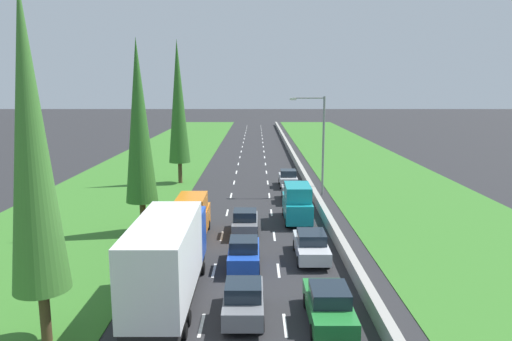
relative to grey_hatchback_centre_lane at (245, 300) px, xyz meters
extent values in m
plane|color=#28282B|center=(0.00, 44.36, -0.84)|extent=(300.00, 300.00, 0.00)
cube|color=#387528|center=(-12.65, 44.36, -0.82)|extent=(14.00, 140.00, 0.04)
cube|color=#387528|center=(14.35, 44.36, -0.82)|extent=(14.00, 140.00, 0.04)
cube|color=#9E9B93|center=(5.70, 44.36, -0.41)|extent=(0.44, 120.00, 0.85)
cube|color=white|center=(-1.75, -0.64, -0.83)|extent=(0.14, 2.00, 0.01)
cube|color=white|center=(-1.75, 5.36, -0.83)|extent=(0.14, 2.00, 0.01)
cube|color=white|center=(-1.75, 11.36, -0.83)|extent=(0.14, 2.00, 0.01)
cube|color=white|center=(-1.75, 17.36, -0.83)|extent=(0.14, 2.00, 0.01)
cube|color=white|center=(-1.75, 23.36, -0.83)|extent=(0.14, 2.00, 0.01)
cube|color=white|center=(-1.75, 29.36, -0.83)|extent=(0.14, 2.00, 0.01)
cube|color=white|center=(-1.75, 35.36, -0.83)|extent=(0.14, 2.00, 0.01)
cube|color=white|center=(-1.75, 41.36, -0.83)|extent=(0.14, 2.00, 0.01)
cube|color=white|center=(-1.75, 47.36, -0.83)|extent=(0.14, 2.00, 0.01)
cube|color=white|center=(-1.75, 53.36, -0.83)|extent=(0.14, 2.00, 0.01)
cube|color=white|center=(-1.75, 59.36, -0.83)|extent=(0.14, 2.00, 0.01)
cube|color=white|center=(-1.75, 65.36, -0.83)|extent=(0.14, 2.00, 0.01)
cube|color=white|center=(-1.75, 71.36, -0.83)|extent=(0.14, 2.00, 0.01)
cube|color=white|center=(-1.75, 77.36, -0.83)|extent=(0.14, 2.00, 0.01)
cube|color=white|center=(-1.75, 83.36, -0.83)|extent=(0.14, 2.00, 0.01)
cube|color=white|center=(-1.75, 89.36, -0.83)|extent=(0.14, 2.00, 0.01)
cube|color=white|center=(-1.75, 95.36, -0.83)|extent=(0.14, 2.00, 0.01)
cube|color=white|center=(-1.75, 101.36, -0.83)|extent=(0.14, 2.00, 0.01)
cube|color=white|center=(1.75, -0.64, -0.83)|extent=(0.14, 2.00, 0.01)
cube|color=white|center=(1.75, 5.36, -0.83)|extent=(0.14, 2.00, 0.01)
cube|color=white|center=(1.75, 11.36, -0.83)|extent=(0.14, 2.00, 0.01)
cube|color=white|center=(1.75, 17.36, -0.83)|extent=(0.14, 2.00, 0.01)
cube|color=white|center=(1.75, 23.36, -0.83)|extent=(0.14, 2.00, 0.01)
cube|color=white|center=(1.75, 29.36, -0.83)|extent=(0.14, 2.00, 0.01)
cube|color=white|center=(1.75, 35.36, -0.83)|extent=(0.14, 2.00, 0.01)
cube|color=white|center=(1.75, 41.36, -0.83)|extent=(0.14, 2.00, 0.01)
cube|color=white|center=(1.75, 47.36, -0.83)|extent=(0.14, 2.00, 0.01)
cube|color=white|center=(1.75, 53.36, -0.83)|extent=(0.14, 2.00, 0.01)
cube|color=white|center=(1.75, 59.36, -0.83)|extent=(0.14, 2.00, 0.01)
cube|color=white|center=(1.75, 65.36, -0.83)|extent=(0.14, 2.00, 0.01)
cube|color=white|center=(1.75, 71.36, -0.83)|extent=(0.14, 2.00, 0.01)
cube|color=white|center=(1.75, 77.36, -0.83)|extent=(0.14, 2.00, 0.01)
cube|color=white|center=(1.75, 83.36, -0.83)|extent=(0.14, 2.00, 0.01)
cube|color=white|center=(1.75, 89.36, -0.83)|extent=(0.14, 2.00, 0.01)
cube|color=white|center=(1.75, 95.36, -0.83)|extent=(0.14, 2.00, 0.01)
cube|color=white|center=(1.75, 101.36, -0.83)|extent=(0.14, 2.00, 0.01)
cube|color=slate|center=(0.00, 0.07, -0.14)|extent=(1.68, 3.90, 0.76)
cube|color=#19232D|center=(0.00, -0.23, 0.56)|extent=(1.52, 1.60, 0.64)
cylinder|color=black|center=(-0.76, 1.28, -0.52)|extent=(0.22, 0.64, 0.64)
cylinder|color=black|center=(0.76, 1.28, -0.52)|extent=(0.22, 0.64, 0.64)
cylinder|color=black|center=(-0.76, -1.14, -0.52)|extent=(0.22, 0.64, 0.64)
cylinder|color=black|center=(0.76, -1.14, -0.52)|extent=(0.22, 0.64, 0.64)
cube|color=#1E47B7|center=(-0.13, 5.91, -0.14)|extent=(1.68, 3.90, 0.76)
cube|color=#19232D|center=(-0.13, 5.61, 0.56)|extent=(1.52, 1.60, 0.64)
cylinder|color=black|center=(-0.89, 7.12, -0.52)|extent=(0.22, 0.64, 0.64)
cylinder|color=black|center=(0.63, 7.12, -0.52)|extent=(0.22, 0.64, 0.64)
cylinder|color=black|center=(-0.89, 4.70, -0.52)|extent=(0.22, 0.64, 0.64)
cylinder|color=black|center=(0.63, 4.70, -0.52)|extent=(0.22, 0.64, 0.64)
cube|color=black|center=(-3.44, 1.57, -0.24)|extent=(2.20, 9.40, 0.56)
cube|color=#1E47B7|center=(-3.44, 5.17, 1.29)|extent=(2.40, 2.20, 2.50)
cube|color=silver|center=(-3.44, 0.47, 1.69)|extent=(2.44, 7.20, 3.30)
cylinder|color=black|center=(-4.56, 4.87, -0.52)|extent=(0.22, 0.64, 0.64)
cylinder|color=black|center=(-2.32, 4.87, -0.52)|extent=(0.22, 0.64, 0.64)
cylinder|color=black|center=(-4.56, -0.61, -0.52)|extent=(0.22, 0.64, 0.64)
cylinder|color=black|center=(-2.32, -0.61, -0.52)|extent=(0.22, 0.64, 0.64)
cylinder|color=black|center=(-4.56, -1.69, -0.52)|extent=(0.22, 0.64, 0.64)
cylinder|color=black|center=(-2.32, -1.69, -0.52)|extent=(0.22, 0.64, 0.64)
cube|color=#237A33|center=(3.59, -0.37, -0.16)|extent=(1.76, 4.50, 0.72)
cube|color=#19232D|center=(3.59, -0.52, 0.50)|extent=(1.56, 1.90, 0.60)
cylinder|color=black|center=(2.79, 1.02, -0.52)|extent=(0.22, 0.64, 0.64)
cylinder|color=black|center=(4.39, 1.02, -0.52)|extent=(0.22, 0.64, 0.64)
cylinder|color=black|center=(2.79, -1.77, -0.52)|extent=(0.22, 0.64, 0.64)
cylinder|color=black|center=(4.39, -1.77, -0.52)|extent=(0.22, 0.64, 0.64)
cube|color=silver|center=(3.71, 7.23, -0.16)|extent=(1.76, 4.50, 0.72)
cube|color=#19232D|center=(3.71, 7.08, 0.50)|extent=(1.56, 1.90, 0.60)
cylinder|color=black|center=(2.91, 8.63, -0.52)|extent=(0.22, 0.64, 0.64)
cylinder|color=black|center=(4.51, 8.63, -0.52)|extent=(0.22, 0.64, 0.64)
cylinder|color=black|center=(2.91, 5.84, -0.52)|extent=(0.22, 0.64, 0.64)
cylinder|color=black|center=(4.51, 5.84, -0.52)|extent=(0.22, 0.64, 0.64)
cube|color=teal|center=(3.56, 14.95, 0.18)|extent=(1.90, 4.90, 1.40)
cube|color=teal|center=(3.56, 14.65, 1.43)|extent=(1.80, 3.10, 1.10)
cylinder|color=black|center=(2.69, 16.47, -0.52)|extent=(0.22, 0.64, 0.64)
cylinder|color=black|center=(4.43, 16.47, -0.52)|extent=(0.22, 0.64, 0.64)
cylinder|color=black|center=(2.69, 13.43, -0.52)|extent=(0.22, 0.64, 0.64)
cylinder|color=black|center=(4.43, 13.43, -0.52)|extent=(0.22, 0.64, 0.64)
cube|color=silver|center=(3.70, 21.34, -0.14)|extent=(1.68, 3.90, 0.76)
cube|color=#19232D|center=(3.70, 21.04, 0.56)|extent=(1.52, 1.60, 0.64)
cylinder|color=black|center=(2.94, 22.55, -0.52)|extent=(0.22, 0.64, 0.64)
cylinder|color=black|center=(4.46, 22.55, -0.52)|extent=(0.22, 0.64, 0.64)
cylinder|color=black|center=(2.94, 20.13, -0.52)|extent=(0.22, 0.64, 0.64)
cylinder|color=black|center=(4.46, 20.13, -0.52)|extent=(0.22, 0.64, 0.64)
cube|color=silver|center=(3.72, 27.52, -0.14)|extent=(1.68, 3.90, 0.76)
cube|color=#19232D|center=(3.72, 27.22, 0.56)|extent=(1.52, 1.60, 0.64)
cylinder|color=black|center=(2.96, 28.73, -0.52)|extent=(0.22, 0.64, 0.64)
cylinder|color=black|center=(4.48, 28.73, -0.52)|extent=(0.22, 0.64, 0.64)
cylinder|color=black|center=(2.96, 26.31, -0.52)|extent=(0.22, 0.64, 0.64)
cylinder|color=black|center=(4.48, 26.31, -0.52)|extent=(0.22, 0.64, 0.64)
cube|color=orange|center=(-3.68, 11.41, 0.18)|extent=(1.90, 4.90, 1.40)
cube|color=orange|center=(-3.68, 11.11, 1.43)|extent=(1.80, 3.10, 1.10)
cylinder|color=black|center=(-4.55, 12.93, -0.52)|extent=(0.22, 0.64, 0.64)
cylinder|color=black|center=(-2.81, 12.93, -0.52)|extent=(0.22, 0.64, 0.64)
cylinder|color=black|center=(-4.55, 9.89, -0.52)|extent=(0.22, 0.64, 0.64)
cylinder|color=black|center=(-2.81, 9.89, -0.52)|extent=(0.22, 0.64, 0.64)
cube|color=slate|center=(-0.20, 11.93, -0.14)|extent=(1.68, 3.90, 0.76)
cube|color=#19232D|center=(-0.20, 11.63, 0.56)|extent=(1.52, 1.60, 0.64)
cylinder|color=black|center=(-0.96, 13.14, -0.52)|extent=(0.22, 0.64, 0.64)
cylinder|color=black|center=(0.56, 13.14, -0.52)|extent=(0.22, 0.64, 0.64)
cylinder|color=black|center=(-0.96, 10.72, -0.52)|extent=(0.22, 0.64, 0.64)
cylinder|color=black|center=(0.56, 10.72, -0.52)|extent=(0.22, 0.64, 0.64)
cylinder|color=#4C3823|center=(-7.64, -1.94, 0.26)|extent=(0.41, 0.41, 2.20)
cone|color=#3D752D|center=(-7.64, -1.94, 7.06)|extent=(2.14, 2.14, 11.39)
cylinder|color=#4C3823|center=(-7.16, 12.19, 0.26)|extent=(0.40, 0.40, 2.20)
cone|color=#2D6623|center=(-7.16, 12.19, 6.76)|extent=(2.13, 2.13, 10.81)
cylinder|color=#4C3823|center=(-7.30, 29.11, 0.26)|extent=(0.41, 0.41, 2.20)
cone|color=#2D6623|center=(-7.30, 29.11, 7.52)|extent=(2.16, 2.16, 12.32)
cylinder|color=gray|center=(6.64, 23.72, 3.66)|extent=(0.20, 0.20, 9.00)
cylinder|color=gray|center=(5.24, 23.72, 8.01)|extent=(2.80, 0.12, 0.12)
cube|color=silver|center=(3.84, 23.72, 7.91)|extent=(0.60, 0.28, 0.20)
camera|label=1|loc=(0.53, -19.05, 9.00)|focal=33.34mm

